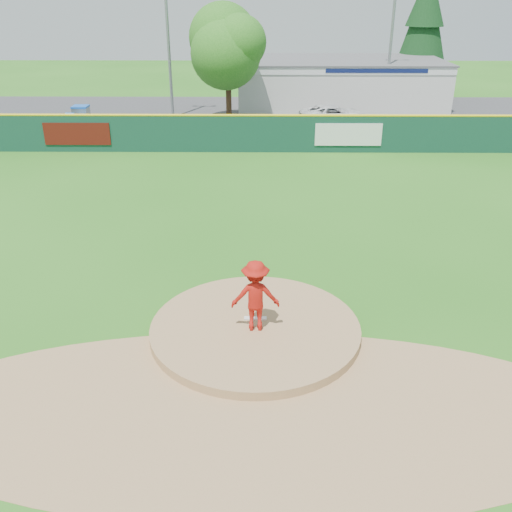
{
  "coord_description": "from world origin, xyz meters",
  "views": [
    {
      "loc": [
        0.15,
        -12.69,
        8.3
      ],
      "look_at": [
        0.0,
        2.0,
        1.3
      ],
      "focal_mm": 40.0,
      "sensor_mm": 36.0,
      "label": 1
    }
  ],
  "objects_px": {
    "van": "(334,115)",
    "pool_building_grp": "(339,82)",
    "conifer_tree": "(425,24)",
    "pitcher": "(255,296)",
    "deciduous_tree": "(228,51)",
    "light_pole_right": "(392,30)",
    "playground_slide": "(81,118)",
    "light_pole_left": "(167,23)"
  },
  "relations": [
    {
      "from": "deciduous_tree",
      "to": "light_pole_left",
      "type": "height_order",
      "value": "light_pole_left"
    },
    {
      "from": "van",
      "to": "light_pole_right",
      "type": "distance_m",
      "value": 7.59
    },
    {
      "from": "deciduous_tree",
      "to": "light_pole_left",
      "type": "distance_m",
      "value": 4.72
    },
    {
      "from": "pool_building_grp",
      "to": "light_pole_left",
      "type": "bearing_deg",
      "value": -157.4
    },
    {
      "from": "pitcher",
      "to": "conifer_tree",
      "type": "height_order",
      "value": "conifer_tree"
    },
    {
      "from": "deciduous_tree",
      "to": "conifer_tree",
      "type": "relative_size",
      "value": 0.77
    },
    {
      "from": "playground_slide",
      "to": "light_pole_right",
      "type": "relative_size",
      "value": 0.27
    },
    {
      "from": "deciduous_tree",
      "to": "pool_building_grp",
      "type": "bearing_deg",
      "value": 41.16
    },
    {
      "from": "pitcher",
      "to": "light_pole_right",
      "type": "xyz_separation_m",
      "value": [
        8.99,
        29.14,
        4.34
      ]
    },
    {
      "from": "conifer_tree",
      "to": "deciduous_tree",
      "type": "bearing_deg",
      "value": -143.75
    },
    {
      "from": "playground_slide",
      "to": "light_pole_left",
      "type": "height_order",
      "value": "light_pole_left"
    },
    {
      "from": "pitcher",
      "to": "deciduous_tree",
      "type": "xyz_separation_m",
      "value": [
        -2.01,
        25.14,
        3.35
      ]
    },
    {
      "from": "van",
      "to": "playground_slide",
      "type": "distance_m",
      "value": 16.15
    },
    {
      "from": "van",
      "to": "conifer_tree",
      "type": "height_order",
      "value": "conifer_tree"
    },
    {
      "from": "conifer_tree",
      "to": "light_pole_left",
      "type": "bearing_deg",
      "value": -154.65
    },
    {
      "from": "pitcher",
      "to": "deciduous_tree",
      "type": "relative_size",
      "value": 0.26
    },
    {
      "from": "light_pole_left",
      "to": "light_pole_right",
      "type": "distance_m",
      "value": 15.14
    },
    {
      "from": "light_pole_right",
      "to": "deciduous_tree",
      "type": "bearing_deg",
      "value": -160.02
    },
    {
      "from": "van",
      "to": "light_pole_left",
      "type": "relative_size",
      "value": 0.4
    },
    {
      "from": "playground_slide",
      "to": "deciduous_tree",
      "type": "distance_m",
      "value": 10.11
    },
    {
      "from": "pool_building_grp",
      "to": "light_pole_right",
      "type": "relative_size",
      "value": 1.52
    },
    {
      "from": "light_pole_right",
      "to": "playground_slide",
      "type": "bearing_deg",
      "value": -164.07
    },
    {
      "from": "pool_building_grp",
      "to": "deciduous_tree",
      "type": "height_order",
      "value": "deciduous_tree"
    },
    {
      "from": "pitcher",
      "to": "van",
      "type": "height_order",
      "value": "pitcher"
    },
    {
      "from": "pitcher",
      "to": "pool_building_grp",
      "type": "xyz_separation_m",
      "value": [
        5.99,
        32.13,
        0.46
      ]
    },
    {
      "from": "van",
      "to": "deciduous_tree",
      "type": "xyz_separation_m",
      "value": [
        -6.86,
        0.04,
        3.92
      ]
    },
    {
      "from": "van",
      "to": "pool_building_grp",
      "type": "height_order",
      "value": "pool_building_grp"
    },
    {
      "from": "pool_building_grp",
      "to": "deciduous_tree",
      "type": "bearing_deg",
      "value": -138.84
    },
    {
      "from": "pool_building_grp",
      "to": "light_pole_left",
      "type": "xyz_separation_m",
      "value": [
        -12.0,
        -4.99,
        4.39
      ]
    },
    {
      "from": "van",
      "to": "light_pole_right",
      "type": "height_order",
      "value": "light_pole_right"
    },
    {
      "from": "pool_building_grp",
      "to": "playground_slide",
      "type": "height_order",
      "value": "pool_building_grp"
    },
    {
      "from": "van",
      "to": "deciduous_tree",
      "type": "relative_size",
      "value": 0.6
    },
    {
      "from": "conifer_tree",
      "to": "light_pole_right",
      "type": "height_order",
      "value": "light_pole_right"
    },
    {
      "from": "van",
      "to": "pool_building_grp",
      "type": "distance_m",
      "value": 7.2
    },
    {
      "from": "conifer_tree",
      "to": "pitcher",
      "type": "bearing_deg",
      "value": -109.78
    },
    {
      "from": "van",
      "to": "playground_slide",
      "type": "bearing_deg",
      "value": 85.71
    },
    {
      "from": "van",
      "to": "deciduous_tree",
      "type": "distance_m",
      "value": 7.9
    },
    {
      "from": "pool_building_grp",
      "to": "light_pole_left",
      "type": "height_order",
      "value": "light_pole_left"
    },
    {
      "from": "pitcher",
      "to": "pool_building_grp",
      "type": "height_order",
      "value": "pool_building_grp"
    },
    {
      "from": "playground_slide",
      "to": "conifer_tree",
      "type": "distance_m",
      "value": 27.77
    },
    {
      "from": "pool_building_grp",
      "to": "van",
      "type": "bearing_deg",
      "value": -99.24
    },
    {
      "from": "pitcher",
      "to": "van",
      "type": "bearing_deg",
      "value": -103.42
    }
  ]
}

